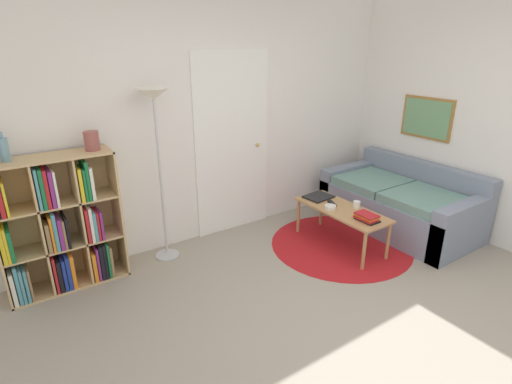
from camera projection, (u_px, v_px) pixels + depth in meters
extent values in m
plane|color=gray|center=(371.00, 345.00, 2.95)|extent=(14.00, 14.00, 0.00)
cube|color=silver|center=(214.00, 121.00, 4.29)|extent=(7.65, 0.05, 2.60)
cube|color=white|center=(232.00, 145.00, 4.47)|extent=(0.93, 0.02, 2.02)
sphere|color=tan|center=(257.00, 145.00, 4.63)|extent=(0.04, 0.04, 0.04)
cube|color=silver|center=(442.00, 115.00, 4.61)|extent=(0.05, 5.30, 2.60)
cube|color=olive|center=(427.00, 118.00, 4.73)|extent=(0.02, 0.65, 0.49)
cube|color=#669366|center=(426.00, 118.00, 4.73)|extent=(0.01, 0.59, 0.43)
cylinder|color=#B2191E|center=(341.00, 244.00, 4.40)|extent=(1.52, 1.52, 0.01)
cube|color=tan|center=(117.00, 211.00, 3.75)|extent=(0.02, 0.34, 1.22)
cube|color=tan|center=(48.00, 158.00, 3.28)|extent=(1.00, 0.34, 0.02)
cube|color=tan|center=(72.00, 282.00, 3.70)|extent=(1.00, 0.34, 0.02)
cube|color=tan|center=(57.00, 217.00, 3.62)|extent=(1.00, 0.02, 1.22)
cube|color=tan|center=(40.00, 228.00, 3.41)|extent=(0.02, 0.32, 1.18)
cube|color=tan|center=(80.00, 219.00, 3.58)|extent=(0.02, 0.32, 1.18)
cube|color=tan|center=(64.00, 243.00, 3.56)|extent=(0.96, 0.32, 0.02)
cube|color=tan|center=(57.00, 203.00, 3.42)|extent=(0.96, 0.32, 0.02)
cube|color=silver|center=(12.00, 284.00, 3.39)|extent=(0.03, 0.27, 0.30)
cube|color=teal|center=(17.00, 282.00, 3.38)|extent=(0.03, 0.23, 0.35)
cube|color=teal|center=(22.00, 283.00, 3.40)|extent=(0.02, 0.21, 0.31)
cube|color=teal|center=(26.00, 281.00, 3.43)|extent=(0.02, 0.26, 0.30)
cube|color=olive|center=(30.00, 282.00, 3.43)|extent=(0.02, 0.21, 0.30)
cube|color=#B21E23|center=(54.00, 271.00, 3.54)|extent=(0.02, 0.24, 0.34)
cube|color=black|center=(59.00, 273.00, 3.55)|extent=(0.03, 0.21, 0.30)
cube|color=navy|center=(63.00, 271.00, 3.59)|extent=(0.03, 0.26, 0.30)
cube|color=navy|center=(68.00, 270.00, 3.58)|extent=(0.03, 0.19, 0.32)
cube|color=orange|center=(71.00, 267.00, 3.62)|extent=(0.03, 0.25, 0.32)
cube|color=orange|center=(93.00, 264.00, 3.71)|extent=(0.03, 0.23, 0.28)
cube|color=#7F287A|center=(96.00, 261.00, 3.73)|extent=(0.02, 0.25, 0.32)
cube|color=black|center=(99.00, 259.00, 3.75)|extent=(0.03, 0.25, 0.34)
cube|color=black|center=(102.00, 257.00, 3.77)|extent=(0.02, 0.27, 0.35)
cube|color=#196B38|center=(107.00, 258.00, 3.76)|extent=(0.02, 0.20, 0.34)
cube|color=olive|center=(110.00, 259.00, 3.78)|extent=(0.02, 0.19, 0.30)
cube|color=gold|center=(1.00, 241.00, 3.21)|extent=(0.03, 0.22, 0.36)
cube|color=gold|center=(6.00, 243.00, 3.23)|extent=(0.02, 0.20, 0.30)
cube|color=#196B38|center=(10.00, 242.00, 3.27)|extent=(0.03, 0.26, 0.27)
cube|color=olive|center=(47.00, 236.00, 3.39)|extent=(0.03, 0.19, 0.26)
cube|color=orange|center=(51.00, 232.00, 3.40)|extent=(0.02, 0.20, 0.31)
cube|color=teal|center=(54.00, 229.00, 3.43)|extent=(0.03, 0.24, 0.34)
cube|color=#7F287A|center=(59.00, 231.00, 3.46)|extent=(0.03, 0.25, 0.28)
cube|color=olive|center=(63.00, 232.00, 3.47)|extent=(0.02, 0.21, 0.26)
cube|color=black|center=(66.00, 230.00, 3.49)|extent=(0.02, 0.23, 0.28)
cube|color=#B21E23|center=(85.00, 223.00, 3.57)|extent=(0.03, 0.23, 0.32)
cube|color=silver|center=(89.00, 222.00, 3.58)|extent=(0.03, 0.24, 0.32)
cube|color=teal|center=(93.00, 224.00, 3.60)|extent=(0.03, 0.23, 0.28)
cube|color=#B21E23|center=(96.00, 224.00, 3.61)|extent=(0.02, 0.20, 0.27)
cube|color=#7F287A|center=(100.00, 223.00, 3.62)|extent=(0.02, 0.20, 0.27)
cube|color=gold|center=(4.00, 197.00, 3.15)|extent=(0.02, 0.25, 0.28)
cube|color=teal|center=(36.00, 187.00, 3.26)|extent=(0.02, 0.25, 0.35)
cube|color=#196B38|center=(40.00, 186.00, 3.28)|extent=(0.03, 0.27, 0.34)
cube|color=#B21E23|center=(45.00, 187.00, 3.29)|extent=(0.03, 0.25, 0.33)
cube|color=#7F287A|center=(50.00, 186.00, 3.32)|extent=(0.03, 0.26, 0.31)
cube|color=silver|center=(54.00, 187.00, 3.31)|extent=(0.02, 0.20, 0.31)
cube|color=gold|center=(79.00, 183.00, 3.43)|extent=(0.03, 0.23, 0.29)
cube|color=#196B38|center=(83.00, 183.00, 3.44)|extent=(0.02, 0.21, 0.29)
cube|color=#196B38|center=(85.00, 179.00, 3.46)|extent=(0.03, 0.25, 0.35)
cube|color=silver|center=(90.00, 182.00, 3.47)|extent=(0.03, 0.21, 0.29)
cylinder|color=#B7B7BC|center=(167.00, 255.00, 4.17)|extent=(0.25, 0.25, 0.01)
cylinder|color=#B7B7BC|center=(161.00, 178.00, 3.87)|extent=(0.02, 0.02, 1.61)
cone|color=white|center=(153.00, 94.00, 3.58)|extent=(0.30, 0.30, 0.10)
cube|color=gray|center=(398.00, 210.00, 4.76)|extent=(0.94, 1.74, 0.43)
cube|color=gray|center=(420.00, 191.00, 4.91)|extent=(0.16, 1.74, 0.75)
cube|color=gray|center=(462.00, 229.00, 4.12)|extent=(0.94, 0.16, 0.57)
cube|color=gray|center=(349.00, 186.00, 5.34)|extent=(0.94, 0.16, 0.57)
cube|color=slate|center=(423.00, 199.00, 4.35)|extent=(0.74, 0.69, 0.10)
cube|color=slate|center=(372.00, 182.00, 4.90)|extent=(0.74, 0.69, 0.10)
cube|color=#AD7F51|center=(342.00, 209.00, 4.25)|extent=(0.44, 1.07, 0.02)
cylinder|color=#AD7F51|center=(364.00, 251.00, 3.86)|extent=(0.04, 0.04, 0.41)
cylinder|color=#AD7F51|center=(298.00, 216.00, 4.62)|extent=(0.04, 0.04, 0.41)
cylinder|color=#AD7F51|center=(388.00, 241.00, 4.04)|extent=(0.04, 0.04, 0.41)
cylinder|color=#AD7F51|center=(321.00, 209.00, 4.81)|extent=(0.04, 0.04, 0.41)
cube|color=black|center=(319.00, 197.00, 4.55)|extent=(0.33, 0.27, 0.02)
cylinder|color=silver|center=(330.00, 207.00, 4.24)|extent=(0.12, 0.12, 0.04)
cube|color=black|center=(367.00, 220.00, 3.96)|extent=(0.15, 0.21, 0.02)
cube|color=#B21E23|center=(366.00, 218.00, 3.96)|extent=(0.15, 0.21, 0.01)
cube|color=orange|center=(367.00, 216.00, 3.97)|extent=(0.15, 0.21, 0.03)
cube|color=#B21E23|center=(367.00, 215.00, 3.94)|extent=(0.15, 0.21, 0.02)
cylinder|color=white|center=(357.00, 204.00, 4.26)|extent=(0.08, 0.08, 0.07)
cube|color=black|center=(332.00, 203.00, 4.36)|extent=(0.10, 0.17, 0.02)
cylinder|color=#6B93A3|center=(4.00, 150.00, 3.11)|extent=(0.08, 0.08, 0.19)
cylinder|color=#6B93A3|center=(1.00, 135.00, 3.07)|extent=(0.03, 0.03, 0.05)
cylinder|color=#934C47|center=(92.00, 141.00, 3.43)|extent=(0.13, 0.13, 0.17)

